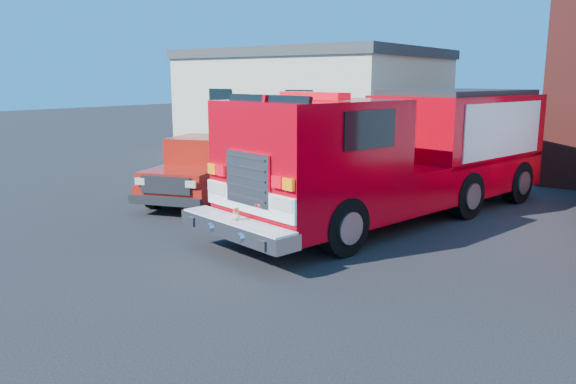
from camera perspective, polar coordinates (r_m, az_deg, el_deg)
The scene contains 4 objects.
ground at distance 10.37m, azimuth 3.96°, elevation -5.99°, with size 100.00×100.00×0.00m, color black.
side_building at distance 25.71m, azimuth 2.68°, elevation 9.42°, with size 10.20×8.20×4.35m.
fire_engine at distance 12.85m, azimuth 11.56°, elevation 3.96°, with size 4.37×9.61×2.86m.
pickup_truck at distance 15.01m, azimuth -7.86°, elevation 2.40°, with size 3.34×5.30×1.63m.
Camera 1 is at (5.29, -8.36, 3.10)m, focal length 35.00 mm.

